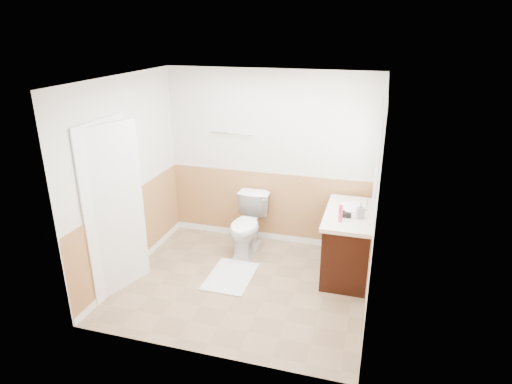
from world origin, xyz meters
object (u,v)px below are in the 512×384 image
(toilet, at_px, (247,225))
(soap_dispenser, at_px, (360,210))
(bath_mat, at_px, (231,276))
(lotion_bottle, at_px, (341,213))
(vanity_cabinet, at_px, (348,245))

(toilet, relative_size, soap_dispenser, 4.17)
(bath_mat, distance_m, lotion_bottle, 1.63)
(toilet, xyz_separation_m, bath_mat, (0.00, -0.74, -0.39))
(toilet, height_order, soap_dispenser, soap_dispenser)
(bath_mat, bearing_deg, toilet, 90.00)
(toilet, distance_m, soap_dispenser, 1.66)
(bath_mat, relative_size, soap_dispenser, 4.13)
(toilet, height_order, bath_mat, toilet)
(toilet, distance_m, bath_mat, 0.84)
(toilet, xyz_separation_m, soap_dispenser, (1.53, -0.33, 0.54))
(vanity_cabinet, xyz_separation_m, lotion_bottle, (-0.10, -0.31, 0.56))
(toilet, relative_size, bath_mat, 1.01)
(bath_mat, bearing_deg, lotion_bottle, 9.89)
(vanity_cabinet, bearing_deg, lotion_bottle, -107.94)
(bath_mat, relative_size, vanity_cabinet, 0.73)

